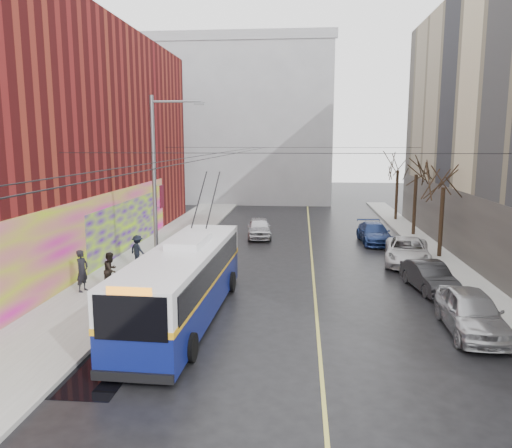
{
  "coord_description": "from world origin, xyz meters",
  "views": [
    {
      "loc": [
        0.81,
        -13.62,
        6.89
      ],
      "look_at": [
        -1.29,
        9.45,
        3.0
      ],
      "focal_mm": 35.0,
      "sensor_mm": 36.0,
      "label": 1
    }
  ],
  "objects_px": {
    "tree_near": "(444,174)",
    "parked_car_d": "(374,233)",
    "parked_car_a": "(471,312)",
    "parked_car_b": "(429,276)",
    "tree_far": "(398,161)",
    "pedestrian_c": "(138,250)",
    "trolleybus": "(184,281)",
    "pedestrian_b": "(111,270)",
    "pedestrian_a": "(82,271)",
    "streetlight_pole": "(157,183)",
    "tree_mid": "(417,164)",
    "parked_car_c": "(407,251)",
    "following_car": "(259,228)"
  },
  "relations": [
    {
      "from": "tree_mid",
      "to": "parked_car_c",
      "type": "bearing_deg",
      "value": -104.35
    },
    {
      "from": "tree_far",
      "to": "parked_car_d",
      "type": "distance_m",
      "value": 11.21
    },
    {
      "from": "pedestrian_b",
      "to": "parked_car_d",
      "type": "bearing_deg",
      "value": -41.7
    },
    {
      "from": "tree_far",
      "to": "following_car",
      "type": "xyz_separation_m",
      "value": [
        -11.16,
        -8.53,
        -4.44
      ]
    },
    {
      "from": "parked_car_c",
      "to": "pedestrian_c",
      "type": "height_order",
      "value": "pedestrian_c"
    },
    {
      "from": "trolleybus",
      "to": "parked_car_b",
      "type": "height_order",
      "value": "trolleybus"
    },
    {
      "from": "tree_near",
      "to": "trolleybus",
      "type": "relative_size",
      "value": 0.56
    },
    {
      "from": "streetlight_pole",
      "to": "parked_car_a",
      "type": "xyz_separation_m",
      "value": [
        13.14,
        -5.79,
        -4.06
      ]
    },
    {
      "from": "streetlight_pole",
      "to": "pedestrian_c",
      "type": "relative_size",
      "value": 5.51
    },
    {
      "from": "streetlight_pole",
      "to": "parked_car_d",
      "type": "height_order",
      "value": "streetlight_pole"
    },
    {
      "from": "streetlight_pole",
      "to": "parked_car_c",
      "type": "xyz_separation_m",
      "value": [
        12.97,
        4.51,
        -4.13
      ]
    },
    {
      "from": "parked_car_c",
      "to": "streetlight_pole",
      "type": "bearing_deg",
      "value": -151.19
    },
    {
      "from": "pedestrian_a",
      "to": "trolleybus",
      "type": "bearing_deg",
      "value": -104.81
    },
    {
      "from": "tree_near",
      "to": "parked_car_c",
      "type": "xyz_separation_m",
      "value": [
        -2.17,
        -1.49,
        -4.26
      ]
    },
    {
      "from": "parked_car_a",
      "to": "pedestrian_a",
      "type": "height_order",
      "value": "pedestrian_a"
    },
    {
      "from": "parked_car_a",
      "to": "pedestrian_a",
      "type": "bearing_deg",
      "value": 170.4
    },
    {
      "from": "streetlight_pole",
      "to": "parked_car_b",
      "type": "xyz_separation_m",
      "value": [
        12.93,
        -0.59,
        -4.19
      ]
    },
    {
      "from": "tree_mid",
      "to": "trolleybus",
      "type": "relative_size",
      "value": 0.58
    },
    {
      "from": "pedestrian_c",
      "to": "pedestrian_a",
      "type": "bearing_deg",
      "value": 112.48
    },
    {
      "from": "parked_car_a",
      "to": "parked_car_b",
      "type": "height_order",
      "value": "parked_car_a"
    },
    {
      "from": "tree_near",
      "to": "parked_car_d",
      "type": "xyz_separation_m",
      "value": [
        -3.2,
        4.23,
        -4.3
      ]
    },
    {
      "from": "tree_far",
      "to": "parked_car_b",
      "type": "bearing_deg",
      "value": -96.11
    },
    {
      "from": "pedestrian_c",
      "to": "trolleybus",
      "type": "bearing_deg",
      "value": 152.14
    },
    {
      "from": "tree_far",
      "to": "parked_car_a",
      "type": "height_order",
      "value": "tree_far"
    },
    {
      "from": "parked_car_c",
      "to": "following_car",
      "type": "relative_size",
      "value": 1.25
    },
    {
      "from": "tree_mid",
      "to": "following_car",
      "type": "bearing_deg",
      "value": -172.21
    },
    {
      "from": "pedestrian_a",
      "to": "pedestrian_b",
      "type": "distance_m",
      "value": 1.25
    },
    {
      "from": "following_car",
      "to": "pedestrian_c",
      "type": "height_order",
      "value": "pedestrian_c"
    },
    {
      "from": "tree_mid",
      "to": "pedestrian_c",
      "type": "distance_m",
      "value": 20.55
    },
    {
      "from": "parked_car_b",
      "to": "parked_car_c",
      "type": "xyz_separation_m",
      "value": [
        0.03,
        5.1,
        0.06
      ]
    },
    {
      "from": "following_car",
      "to": "parked_car_b",
      "type": "bearing_deg",
      "value": -59.14
    },
    {
      "from": "parked_car_d",
      "to": "parked_car_c",
      "type": "bearing_deg",
      "value": -83.26
    },
    {
      "from": "tree_mid",
      "to": "parked_car_b",
      "type": "relative_size",
      "value": 1.66
    },
    {
      "from": "tree_mid",
      "to": "parked_car_c",
      "type": "relative_size",
      "value": 1.29
    },
    {
      "from": "tree_far",
      "to": "parked_car_d",
      "type": "relative_size",
      "value": 1.41
    },
    {
      "from": "trolleybus",
      "to": "following_car",
      "type": "bearing_deg",
      "value": 86.71
    },
    {
      "from": "parked_car_b",
      "to": "pedestrian_a",
      "type": "relative_size",
      "value": 2.1
    },
    {
      "from": "parked_car_a",
      "to": "pedestrian_c",
      "type": "bearing_deg",
      "value": 152.99
    },
    {
      "from": "trolleybus",
      "to": "pedestrian_a",
      "type": "relative_size",
      "value": 6.02
    },
    {
      "from": "pedestrian_a",
      "to": "parked_car_a",
      "type": "bearing_deg",
      "value": -89.49
    },
    {
      "from": "pedestrian_c",
      "to": "parked_car_b",
      "type": "bearing_deg",
      "value": -159.15
    },
    {
      "from": "parked_car_b",
      "to": "parked_car_c",
      "type": "height_order",
      "value": "parked_car_c"
    },
    {
      "from": "tree_far",
      "to": "pedestrian_c",
      "type": "xyz_separation_m",
      "value": [
        -17.08,
        -17.6,
        -4.18
      ]
    },
    {
      "from": "following_car",
      "to": "pedestrian_b",
      "type": "height_order",
      "value": "pedestrian_b"
    },
    {
      "from": "pedestrian_b",
      "to": "pedestrian_a",
      "type": "bearing_deg",
      "value": 125.93
    },
    {
      "from": "parked_car_c",
      "to": "parked_car_d",
      "type": "relative_size",
      "value": 1.11
    },
    {
      "from": "parked_car_c",
      "to": "trolleybus",
      "type": "bearing_deg",
      "value": -127.3
    },
    {
      "from": "parked_car_c",
      "to": "parked_car_d",
      "type": "xyz_separation_m",
      "value": [
        -1.03,
        5.73,
        -0.04
      ]
    },
    {
      "from": "tree_near",
      "to": "parked_car_d",
      "type": "relative_size",
      "value": 1.37
    },
    {
      "from": "tree_mid",
      "to": "pedestrian_b",
      "type": "distance_m",
      "value": 23.0
    }
  ]
}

